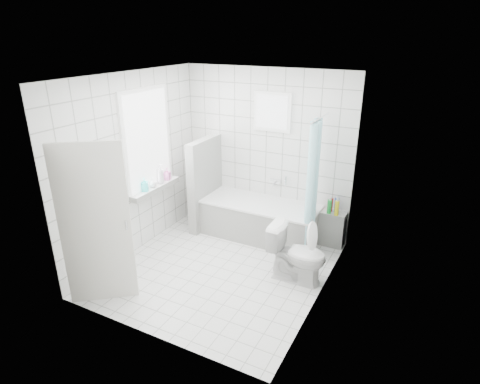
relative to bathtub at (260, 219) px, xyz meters
The scene contains 19 objects.
ground 1.17m from the bathtub, 94.63° to the right, with size 3.00×3.00×0.00m, color white.
ceiling 2.57m from the bathtub, 94.63° to the right, with size 3.00×3.00×0.00m, color white.
wall_back 1.08m from the bathtub, 103.66° to the left, with size 2.80×0.02×2.60m, color white.
wall_front 2.81m from the bathtub, 91.99° to the right, with size 2.80×0.02×2.60m, color white.
wall_left 2.12m from the bathtub, 142.97° to the right, with size 0.02×3.00×2.60m, color white.
wall_right 2.00m from the bathtub, 40.68° to the right, with size 0.02×3.00×2.60m, color white.
window_left 2.12m from the bathtub, 150.30° to the right, with size 0.01×0.90×1.40m, color white.
window_back 1.69m from the bathtub, 88.46° to the left, with size 0.50×0.01×0.50m, color white.
window_sill 1.72m from the bathtub, 149.51° to the right, with size 0.18×1.02×0.08m, color white.
door 2.67m from the bathtub, 113.49° to the right, with size 0.04×0.80×2.00m, color silver.
bathtub is the anchor object (origin of this frame).
partition_wall 1.09m from the bathtub, behind, with size 0.15×0.85×1.50m, color white.
tiled_ledge 1.12m from the bathtub, 13.19° to the left, with size 0.40×0.24×0.55m, color white.
toilet 1.30m from the bathtub, 43.45° to the right, with size 0.43×0.75×0.77m, color white.
curtain_rod 1.91m from the bathtub, ahead, with size 0.02×0.02×0.80m, color silver.
shower_curtain 1.19m from the bathtub, 10.23° to the right, with size 0.14×0.48×1.78m, color #46C3CE, non-canonical shape.
tub_faucet 0.66m from the bathtub, 73.38° to the left, with size 0.18×0.06×0.06m, color silver.
sill_bottles 1.75m from the bathtub, 151.13° to the right, with size 0.16×0.66×0.30m.
ledge_bottles 1.17m from the bathtub, 11.40° to the left, with size 0.18×0.18×0.23m.
Camera 1 is at (2.44, -4.14, 3.10)m, focal length 30.00 mm.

